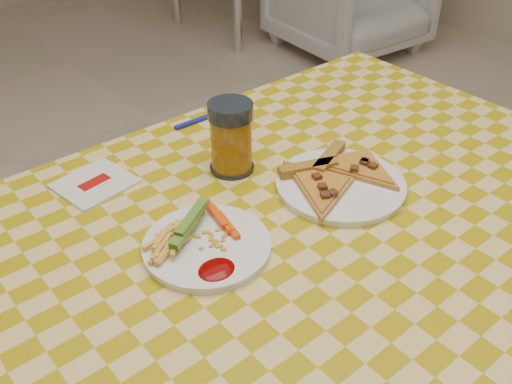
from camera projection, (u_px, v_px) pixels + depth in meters
table at (299, 246)px, 1.03m from camera, size 1.28×0.88×0.76m
plate_left at (207, 247)px, 0.91m from camera, size 0.21×0.21×0.01m
plate_right at (340, 186)px, 1.05m from camera, size 0.26×0.26×0.01m
fries_veggies at (196, 236)px, 0.90m from camera, size 0.18×0.17×0.04m
pizza_slices at (336, 175)px, 1.05m from camera, size 0.31×0.26×0.02m
drink_glass at (231, 138)px, 1.07m from camera, size 0.09×0.09×0.14m
napkin at (95, 183)px, 1.06m from camera, size 0.14×0.14×0.01m
fork at (204, 118)px, 1.27m from camera, size 0.14×0.02×0.01m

